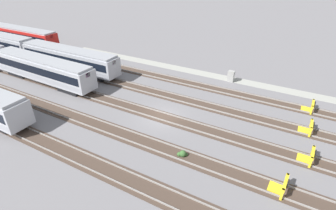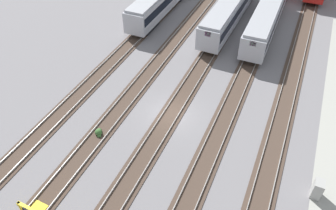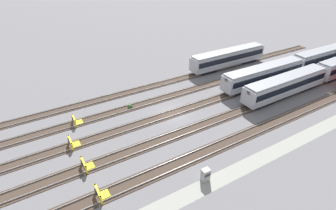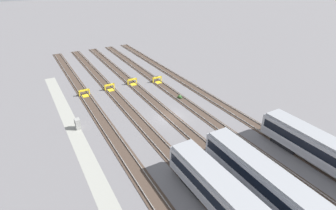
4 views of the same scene
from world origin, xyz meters
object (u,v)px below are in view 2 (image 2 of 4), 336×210
(weed_clump, at_px, (99,132))
(electrical_cabinet, at_px, (317,189))
(subway_car_front_row_left_inner, at_px, (230,10))
(subway_car_front_row_rightmost, at_px, (267,17))
(bumper_stop_far_inner_track, at_px, (33,210))

(weed_clump, bearing_deg, electrical_cabinet, -86.28)
(subway_car_front_row_left_inner, distance_m, subway_car_front_row_rightmost, 4.87)
(subway_car_front_row_left_inner, distance_m, weed_clump, 25.19)
(subway_car_front_row_left_inner, bearing_deg, weed_clump, 168.80)
(weed_clump, bearing_deg, subway_car_front_row_rightmost, -21.59)
(weed_clump, bearing_deg, subway_car_front_row_left_inner, -11.20)
(subway_car_front_row_rightmost, bearing_deg, electrical_cabinet, -160.06)
(subway_car_front_row_left_inner, xyz_separation_m, electrical_cabinet, (-23.46, -13.38, -1.24))
(subway_car_front_row_left_inner, distance_m, electrical_cabinet, 27.04)
(weed_clump, bearing_deg, bumper_stop_far_inner_track, -179.79)
(subway_car_front_row_left_inner, bearing_deg, subway_car_front_row_rightmost, -90.00)
(subway_car_front_row_left_inner, height_order, bumper_stop_far_inner_track, subway_car_front_row_left_inner)
(electrical_cabinet, bearing_deg, weed_clump, 93.72)
(subway_car_front_row_rightmost, distance_m, electrical_cabinet, 24.99)
(bumper_stop_far_inner_track, bearing_deg, subway_car_front_row_left_inner, -8.32)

